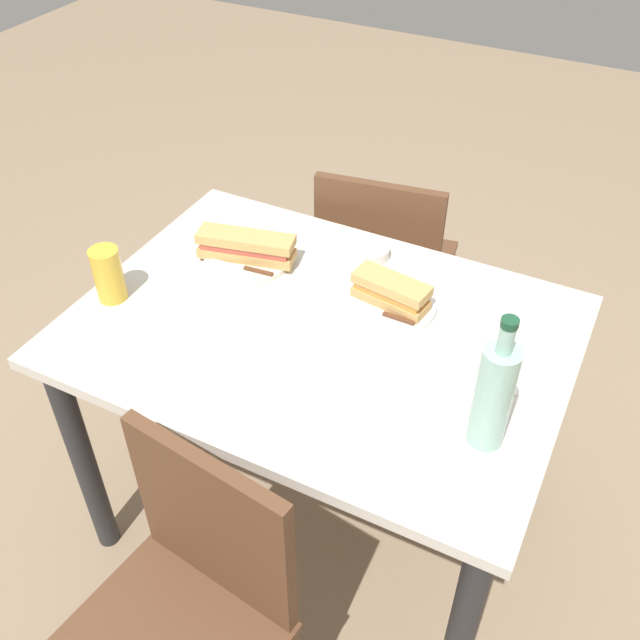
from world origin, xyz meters
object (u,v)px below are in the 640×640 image
Objects in this scene: baguette_sandwich_far at (246,246)px; beer_glass at (108,274)px; knife_near at (384,314)px; plate_far at (247,259)px; chair_far at (188,607)px; knife_far at (245,268)px; water_bottle at (494,395)px; dining_table at (320,362)px; plate_near at (390,305)px; baguette_sandwich_near at (391,291)px; olive_bowl at (369,252)px; chair_near at (382,269)px.

beer_glass reaches higher than baguette_sandwich_far.
plate_far is at bearing -7.66° from knife_near.
beer_glass is at bearing -42.97° from chair_far.
knife_near is 0.81× the size of plate_far.
knife_far is 0.76m from water_bottle.
baguette_sandwich_far reaches higher than knife_near.
dining_table is at bearing 36.11° from knife_near.
plate_near is 1.24× the size of knife_near.
baguette_sandwich_near is at bearing 179.26° from baguette_sandwich_far.
dining_table is 5.89× the size of baguette_sandwich_near.
baguette_sandwich_far is 0.06m from knife_far.
olive_bowl is at bearing -58.70° from knife_near.
dining_table is at bearing 92.08° from olive_bowl.
baguette_sandwich_near is 0.06m from knife_near.
chair_far is 2.72× the size of water_bottle.
baguette_sandwich_near is at bearing -156.46° from beer_glass.
beer_glass reaches higher than olive_bowl.
dining_table is 8.20× the size of beer_glass.
olive_bowl reaches higher than knife_far.
beer_glass is at bearing 23.54° from plate_near.
plate_near is 0.38m from knife_far.
olive_bowl is at bearing -88.60° from chair_far.
plate_near is (-0.20, 0.47, 0.27)m from chair_near.
plate_far is at bearing -0.74° from plate_near.
knife_far is at bearing -1.06° from knife_near.
plate_far is 0.32m from olive_bowl.
knife_near is 0.58× the size of water_bottle.
baguette_sandwich_near is (-0.12, -0.14, 0.16)m from dining_table.
baguette_sandwich_near is 0.62× the size of water_bottle.
knife_far is at bearing 40.21° from olive_bowl.
water_bottle is (-0.32, 0.29, 0.12)m from plate_near.
knife_far is (0.38, 0.04, -0.03)m from baguette_sandwich_near.
knife_far is 0.33m from olive_bowl.
knife_far is at bearing -20.15° from dining_table.
water_bottle is 0.66m from olive_bowl.
plate_far is 0.72× the size of water_bottle.
chair_near is at bearing -66.50° from baguette_sandwich_near.
chair_near reaches higher than baguette_sandwich_far.
beer_glass reaches higher than plate_near.
beer_glass is at bearing 43.64° from knife_far.
plate_far is (0.30, -0.75, 0.27)m from chair_far.
beer_glass is (0.22, 0.28, 0.06)m from plate_far.
water_bottle reaches higher than plate_near.
beer_glass is (0.95, -0.02, -0.06)m from water_bottle.
baguette_sandwich_near is at bearing 127.33° from olive_bowl.
plate_near is 0.05m from knife_near.
baguette_sandwich_near reaches higher than plate_far.
dining_table is 0.22m from plate_near.
plate_near is 2.14× the size of olive_bowl.
chair_near reaches higher than baguette_sandwich_near.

